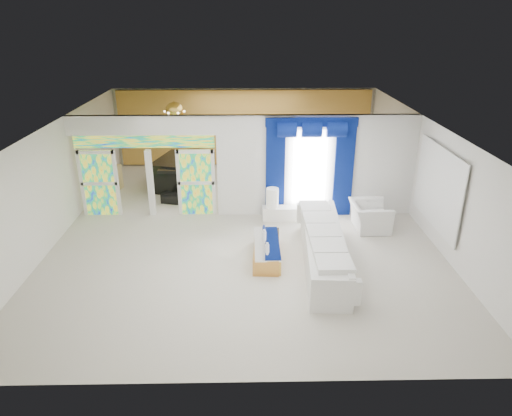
{
  "coord_description": "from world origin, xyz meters",
  "views": [
    {
      "loc": [
        0.09,
        -11.92,
        5.62
      ],
      "look_at": [
        0.3,
        -1.2,
        1.1
      ],
      "focal_mm": 32.48,
      "sensor_mm": 36.0,
      "label": 1
    }
  ],
  "objects_px": {
    "coffee_table": "(267,251)",
    "grand_piano": "(182,172)",
    "console_table": "(282,213)",
    "armchair": "(370,216)",
    "white_sofa": "(323,249)"
  },
  "relations": [
    {
      "from": "white_sofa",
      "to": "grand_piano",
      "type": "bearing_deg",
      "value": 130.13
    },
    {
      "from": "coffee_table",
      "to": "armchair",
      "type": "bearing_deg",
      "value": 29.31
    },
    {
      "from": "coffee_table",
      "to": "console_table",
      "type": "distance_m",
      "value": 2.4
    },
    {
      "from": "console_table",
      "to": "white_sofa",
      "type": "bearing_deg",
      "value": -73.16
    },
    {
      "from": "white_sofa",
      "to": "grand_piano",
      "type": "relative_size",
      "value": 2.06
    },
    {
      "from": "coffee_table",
      "to": "grand_piano",
      "type": "distance_m",
      "value": 5.96
    },
    {
      "from": "white_sofa",
      "to": "grand_piano",
      "type": "distance_m",
      "value": 6.93
    },
    {
      "from": "coffee_table",
      "to": "armchair",
      "type": "height_order",
      "value": "armchair"
    },
    {
      "from": "console_table",
      "to": "armchair",
      "type": "relative_size",
      "value": 1.0
    },
    {
      "from": "white_sofa",
      "to": "coffee_table",
      "type": "bearing_deg",
      "value": 171.15
    },
    {
      "from": "console_table",
      "to": "grand_piano",
      "type": "relative_size",
      "value": 0.59
    },
    {
      "from": "armchair",
      "to": "coffee_table",
      "type": "bearing_deg",
      "value": 117.92
    },
    {
      "from": "white_sofa",
      "to": "coffee_table",
      "type": "relative_size",
      "value": 2.26
    },
    {
      "from": "armchair",
      "to": "grand_piano",
      "type": "xyz_separation_m",
      "value": [
        -5.72,
        3.61,
        0.13
      ]
    },
    {
      "from": "console_table",
      "to": "grand_piano",
      "type": "height_order",
      "value": "grand_piano"
    }
  ]
}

